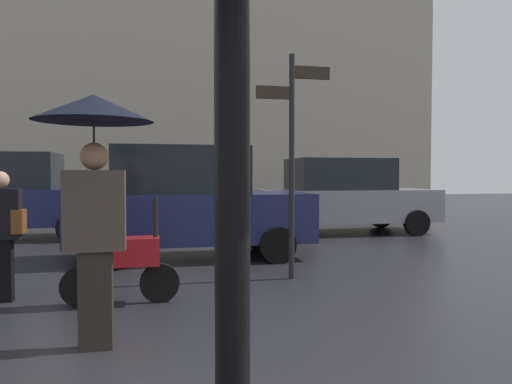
% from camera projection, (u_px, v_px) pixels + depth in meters
% --- Properties ---
extents(pedestrian_with_umbrella, '(1.01, 1.01, 2.18)m').
position_uv_depth(pedestrian_with_umbrella, '(94.00, 154.00, 4.16)').
color(pedestrian_with_umbrella, '#2A241E').
rests_on(pedestrian_with_umbrella, ground).
extents(pedestrian_with_bag, '(0.48, 0.24, 1.54)m').
position_uv_depth(pedestrian_with_bag, '(2.00, 228.00, 5.74)').
color(pedestrian_with_bag, black).
rests_on(pedestrian_with_bag, ground).
extents(parked_scooter, '(1.34, 0.32, 1.23)m').
position_uv_depth(parked_scooter, '(117.00, 257.00, 5.61)').
color(parked_scooter, black).
rests_on(parked_scooter, ground).
extents(parked_car_left, '(4.19, 1.85, 1.98)m').
position_uv_depth(parked_car_left, '(188.00, 203.00, 8.70)').
color(parked_car_left, '#1E234C').
rests_on(parked_car_left, ground).
extents(parked_car_right, '(4.37, 2.07, 1.89)m').
position_uv_depth(parked_car_right, '(344.00, 196.00, 12.42)').
color(parked_car_right, gray).
rests_on(parked_car_right, ground).
extents(parked_car_distant, '(4.32, 2.06, 1.99)m').
position_uv_depth(parked_car_distant, '(10.00, 196.00, 11.25)').
color(parked_car_distant, '#1E234C').
rests_on(parked_car_distant, ground).
extents(street_signpost, '(1.08, 0.08, 3.20)m').
position_uv_depth(street_signpost, '(292.00, 144.00, 6.95)').
color(street_signpost, black).
rests_on(street_signpost, ground).
extents(building_block, '(19.81, 2.23, 14.83)m').
position_uv_depth(building_block, '(161.00, 5.00, 17.13)').
color(building_block, '#B2A893').
rests_on(building_block, ground).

